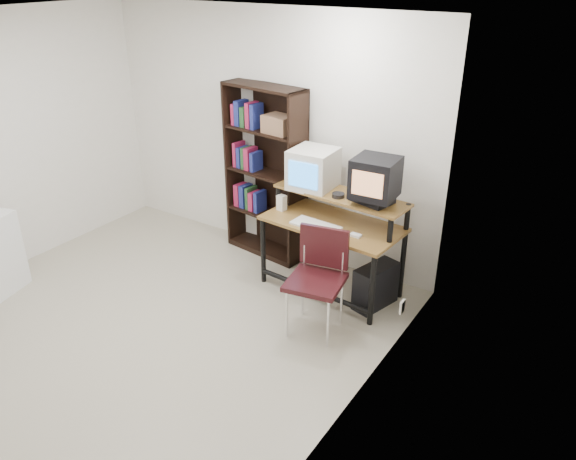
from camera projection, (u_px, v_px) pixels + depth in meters
The scene contains 17 objects.
floor at pixel (142, 328), 5.04m from camera, with size 4.00×4.00×0.01m, color #B9B099.
ceiling at pixel (100, 21), 3.91m from camera, with size 4.00×4.00×0.01m, color white.
back_wall at pixel (266, 134), 5.99m from camera, with size 4.00×0.01×2.60m, color white.
right_wall at pixel (347, 259), 3.50m from camera, with size 0.01×4.00×2.60m, color white.
computer_desk at pixel (334, 225), 5.36m from camera, with size 1.37×0.76×0.98m.
crt_monitor at pixel (313, 169), 5.41m from camera, with size 0.43×0.44×0.39m.
vcr at pixel (372, 199), 5.13m from camera, with size 0.36×0.26×0.08m, color black.
crt_tv at pixel (375, 178), 5.00m from camera, with size 0.40×0.40×0.36m.
cd_spindle at pixel (338, 196), 5.23m from camera, with size 0.12×0.12×0.05m, color #26262B.
keyboard at pixel (316, 226), 5.24m from camera, with size 0.47×0.21×0.04m, color silver.
mousepad at pixel (357, 238), 5.04m from camera, with size 0.22×0.18×0.01m, color black.
mouse at pixel (356, 236), 5.05m from camera, with size 0.10×0.06×0.03m, color white.
desk_speaker at pixel (282, 203), 5.56m from camera, with size 0.08×0.07×0.17m, color silver.
pc_tower at pixel (376, 286), 5.29m from camera, with size 0.20×0.45×0.42m, color black.
school_chair at pixel (319, 270), 4.83m from camera, with size 0.54×0.54×0.92m.
bookshelf at pixel (267, 171), 5.98m from camera, with size 0.96×0.43×1.86m.
wall_outlet at pixel (402, 307), 4.81m from camera, with size 0.02×0.08×0.12m, color beige.
Camera 1 is at (3.36, -2.78, 2.99)m, focal length 35.00 mm.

